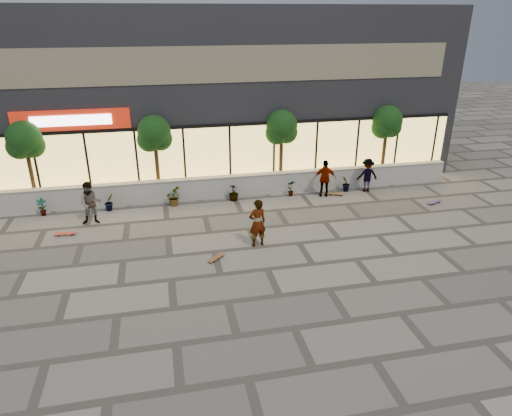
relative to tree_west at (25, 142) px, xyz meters
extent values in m
plane|color=#9B9586|center=(9.00, -7.70, -2.99)|extent=(80.00, 80.00, 0.00)
cube|color=silver|center=(9.00, -0.70, -2.49)|extent=(22.00, 0.35, 1.00)
cube|color=#B2AFA8|center=(9.00, -0.70, -1.97)|extent=(22.00, 0.42, 0.04)
cube|color=#27282D|center=(9.00, 4.80, 1.26)|extent=(24.00, 9.00, 8.50)
cube|color=#F7CD62|center=(9.00, 0.28, -1.29)|extent=(23.04, 0.05, 3.00)
cube|color=black|center=(9.00, 0.25, 0.26)|extent=(23.04, 0.08, 0.15)
cube|color=#AC1E0C|center=(2.00, 0.23, 0.81)|extent=(5.00, 0.10, 0.90)
cube|color=white|center=(2.00, 0.16, 0.81)|extent=(3.40, 0.06, 0.45)
cube|color=brown|center=(9.00, 0.28, 3.01)|extent=(21.60, 0.05, 1.60)
imported|color=#143A12|center=(0.50, -1.25, -2.58)|extent=(0.43, 0.29, 0.81)
imported|color=#143A12|center=(3.30, -1.25, -2.58)|extent=(0.57, 0.57, 0.81)
imported|color=#143A12|center=(6.10, -1.25, -2.58)|extent=(0.68, 0.77, 0.81)
imported|color=#143A12|center=(8.90, -1.25, -2.58)|extent=(0.64, 0.64, 0.81)
imported|color=#143A12|center=(11.70, -1.25, -2.58)|extent=(0.46, 0.35, 0.81)
imported|color=#143A12|center=(14.50, -1.25, -2.58)|extent=(0.55, 0.57, 0.81)
cylinder|color=#3F2716|center=(0.00, 0.00, -1.37)|extent=(0.18, 0.18, 3.24)
sphere|color=#143A12|center=(0.00, 0.00, 0.18)|extent=(1.50, 1.50, 1.50)
sphere|color=#143A12|center=(-0.25, -0.05, -0.18)|extent=(1.10, 1.10, 1.10)
sphere|color=#143A12|center=(0.25, 0.05, -0.18)|extent=(1.10, 1.10, 1.10)
cylinder|color=#3F2716|center=(5.50, 0.00, -1.37)|extent=(0.18, 0.18, 3.24)
sphere|color=#143A12|center=(5.50, 0.00, 0.18)|extent=(1.50, 1.50, 1.50)
sphere|color=#143A12|center=(5.25, -0.05, -0.18)|extent=(1.10, 1.10, 1.10)
sphere|color=#143A12|center=(5.75, 0.05, -0.18)|extent=(1.10, 1.10, 1.10)
cylinder|color=#3F2716|center=(11.50, 0.00, -1.37)|extent=(0.18, 0.18, 3.24)
sphere|color=#143A12|center=(11.50, 0.00, 0.18)|extent=(1.50, 1.50, 1.50)
sphere|color=#143A12|center=(11.25, -0.05, -0.18)|extent=(1.10, 1.10, 1.10)
sphere|color=#143A12|center=(11.75, 0.05, -0.18)|extent=(1.10, 1.10, 1.10)
cylinder|color=#3F2716|center=(17.00, 0.00, -1.37)|extent=(0.18, 0.18, 3.24)
sphere|color=#143A12|center=(17.00, 0.00, 0.18)|extent=(1.50, 1.50, 1.50)
sphere|color=#143A12|center=(16.75, -0.05, -0.18)|extent=(1.10, 1.10, 1.10)
sphere|color=#143A12|center=(17.25, 0.05, -0.18)|extent=(1.10, 1.10, 1.10)
imported|color=silver|center=(9.04, -5.89, -2.05)|extent=(0.76, 0.57, 1.87)
imported|color=tan|center=(2.72, -2.54, -2.07)|extent=(0.90, 0.71, 1.83)
imported|color=white|center=(13.24, -1.63, -2.09)|extent=(1.13, 0.68, 1.80)
imported|color=maroon|center=(15.50, -1.40, -2.15)|extent=(1.09, 0.65, 1.66)
cube|color=brown|center=(7.37, -6.66, -2.90)|extent=(0.70, 0.68, 0.02)
cylinder|color=black|center=(7.49, -6.45, -2.96)|extent=(0.06, 0.06, 0.06)
cylinder|color=black|center=(7.59, -6.55, -2.96)|extent=(0.06, 0.06, 0.06)
cylinder|color=black|center=(7.15, -6.78, -2.96)|extent=(0.06, 0.06, 0.06)
cylinder|color=black|center=(7.25, -6.88, -2.96)|extent=(0.06, 0.06, 0.06)
cube|color=red|center=(1.76, -3.49, -2.89)|extent=(0.84, 0.25, 0.02)
cylinder|color=black|center=(2.02, -3.43, -2.96)|extent=(0.06, 0.03, 0.06)
cylinder|color=black|center=(2.01, -3.58, -2.96)|extent=(0.06, 0.03, 0.06)
cylinder|color=black|center=(1.50, -3.41, -2.96)|extent=(0.06, 0.03, 0.06)
cylinder|color=black|center=(1.50, -3.56, -2.96)|extent=(0.06, 0.03, 0.06)
cube|color=brown|center=(13.83, -1.65, -2.90)|extent=(0.80, 0.47, 0.02)
cylinder|color=black|center=(14.08, -1.67, -2.96)|extent=(0.06, 0.05, 0.06)
cylinder|color=black|center=(14.03, -1.80, -2.96)|extent=(0.06, 0.05, 0.06)
cylinder|color=black|center=(13.64, -1.50, -2.96)|extent=(0.06, 0.05, 0.06)
cylinder|color=black|center=(13.59, -1.63, -2.96)|extent=(0.06, 0.05, 0.06)
cube|color=#604783|center=(17.93, -3.58, -2.89)|extent=(0.86, 0.50, 0.02)
cylinder|color=black|center=(18.15, -3.41, -2.96)|extent=(0.07, 0.05, 0.06)
cylinder|color=black|center=(18.20, -3.56, -2.96)|extent=(0.07, 0.05, 0.06)
cylinder|color=black|center=(17.66, -3.60, -2.96)|extent=(0.07, 0.05, 0.06)
cylinder|color=black|center=(17.72, -3.74, -2.96)|extent=(0.07, 0.05, 0.06)
camera|label=1|loc=(5.78, -20.92, 5.13)|focal=32.00mm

